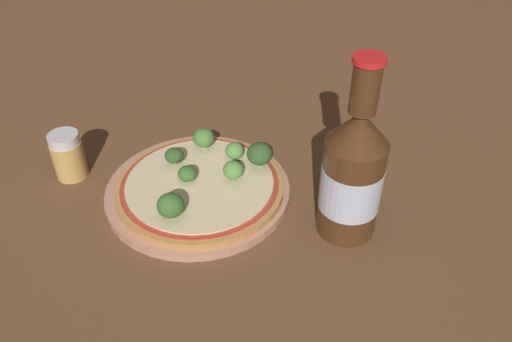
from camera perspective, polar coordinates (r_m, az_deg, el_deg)
name	(u,v)px	position (r m, az deg, el deg)	size (l,w,h in m)	color
ground_plane	(214,193)	(0.67, -4.85, -2.53)	(3.00, 3.00, 0.00)	brown
plate	(198,190)	(0.67, -6.61, -2.22)	(0.24, 0.24, 0.01)	tan
pizza	(200,185)	(0.66, -6.41, -1.65)	(0.22, 0.22, 0.01)	#B77F42
broccoli_floret_0	(174,156)	(0.68, -9.33, 1.75)	(0.03, 0.03, 0.03)	#6B8E51
broccoli_floret_1	(171,206)	(0.60, -9.75, -3.91)	(0.03, 0.03, 0.03)	#6B8E51
broccoli_floret_2	(204,138)	(0.70, -6.02, 3.79)	(0.03, 0.03, 0.03)	#6B8E51
broccoli_floret_3	(233,171)	(0.64, -2.65, -0.01)	(0.03, 0.03, 0.03)	#6B8E51
broccoli_floret_4	(235,151)	(0.68, -2.47, 2.31)	(0.03, 0.03, 0.03)	#6B8E51
broccoli_floret_5	(187,174)	(0.65, -7.86, -0.32)	(0.02, 0.02, 0.02)	#6B8E51
broccoli_floret_6	(260,154)	(0.66, 0.42, 1.96)	(0.03, 0.03, 0.03)	#6B8E51
beer_bottle	(353,174)	(0.58, 10.97, -0.30)	(0.07, 0.07, 0.23)	#472814
pepper_shaker	(70,154)	(0.73, -20.51, 1.88)	(0.04, 0.04, 0.07)	tan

